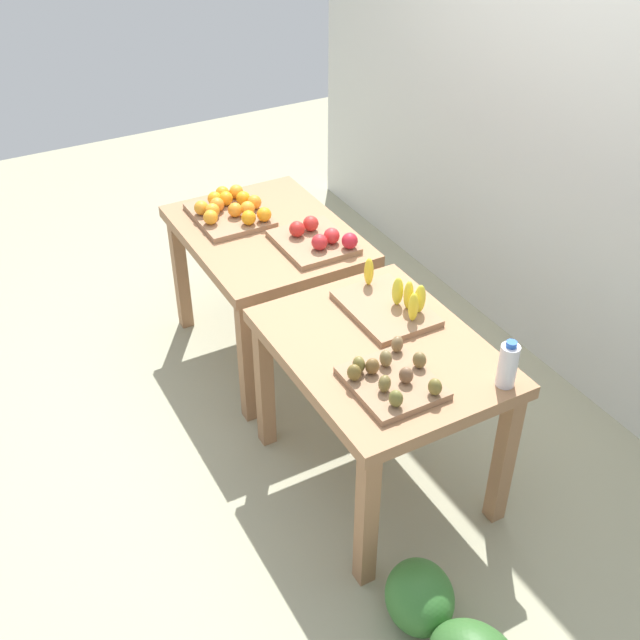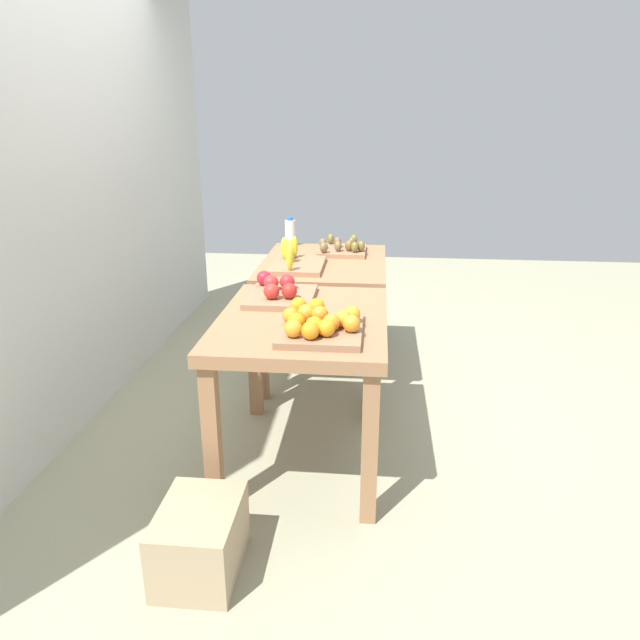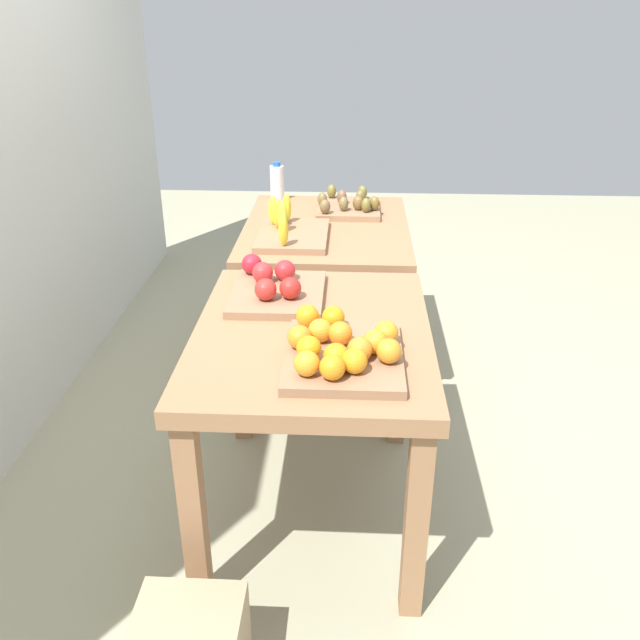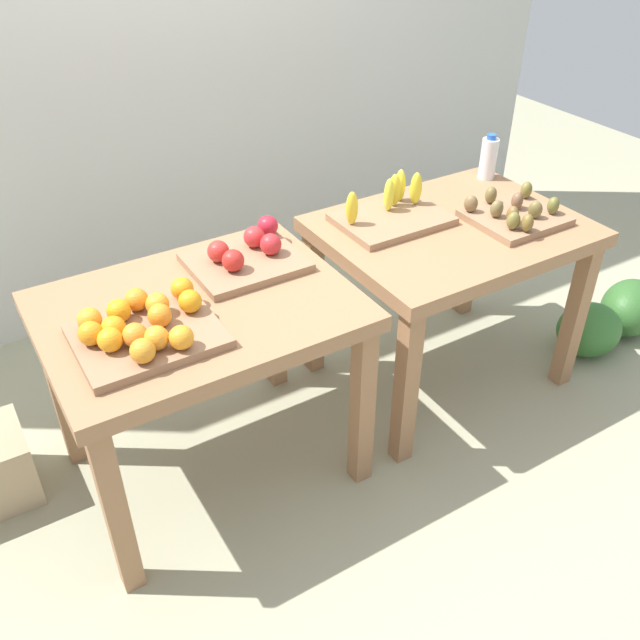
{
  "view_description": "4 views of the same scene",
  "coord_description": "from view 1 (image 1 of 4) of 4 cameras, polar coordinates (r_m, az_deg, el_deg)",
  "views": [
    {
      "loc": [
        2.7,
        -1.47,
        2.76
      ],
      "look_at": [
        0.1,
        -0.04,
        0.63
      ],
      "focal_mm": 43.91,
      "sensor_mm": 36.0,
      "label": 1
    },
    {
      "loc": [
        -3.2,
        -0.34,
        1.7
      ],
      "look_at": [
        -0.02,
        -0.03,
        0.57
      ],
      "focal_mm": 33.19,
      "sensor_mm": 36.0,
      "label": 2
    },
    {
      "loc": [
        -2.58,
        -0.13,
        1.8
      ],
      "look_at": [
        -0.01,
        0.0,
        0.54
      ],
      "focal_mm": 37.62,
      "sensor_mm": 36.0,
      "label": 3
    },
    {
      "loc": [
        -1.21,
        -1.86,
        2.06
      ],
      "look_at": [
        -0.08,
        -0.0,
        0.54
      ],
      "focal_mm": 38.61,
      "sensor_mm": 36.0,
      "label": 4
    }
  ],
  "objects": [
    {
      "name": "kiwi_bin",
      "position": [
        3.05,
        5.24,
        -4.27
      ],
      "size": [
        0.36,
        0.33,
        0.1
      ],
      "color": "#936E50",
      "rests_on": "display_table_right"
    },
    {
      "name": "apple_bin",
      "position": [
        3.92,
        -0.26,
        5.92
      ],
      "size": [
        0.41,
        0.34,
        0.11
      ],
      "color": "#936E50",
      "rests_on": "display_table_left"
    },
    {
      "name": "ground_plane",
      "position": [
        4.13,
        -0.17,
        -6.26
      ],
      "size": [
        8.0,
        8.0,
        0.0
      ],
      "primitive_type": "plane",
      "color": "#9C9A7D"
    },
    {
      "name": "orange_bin",
      "position": [
        4.2,
        -6.55,
        8.0
      ],
      "size": [
        0.44,
        0.37,
        0.11
      ],
      "color": "#936E50",
      "rests_on": "display_table_left"
    },
    {
      "name": "display_table_right",
      "position": [
        3.33,
        4.44,
        -3.43
      ],
      "size": [
        1.04,
        0.8,
        0.78
      ],
      "color": "#9B6D4A",
      "rests_on": "ground_plane"
    },
    {
      "name": "banana_crate",
      "position": [
        3.44,
        5.09,
        1.14
      ],
      "size": [
        0.44,
        0.32,
        0.17
      ],
      "color": "#936E50",
      "rests_on": "display_table_right"
    },
    {
      "name": "cardboard_produce_box",
      "position": [
        5.16,
        -4.66,
        5.09
      ],
      "size": [
        0.4,
        0.3,
        0.28
      ],
      "primitive_type": "cube",
      "color": "tan",
      "rests_on": "ground_plane"
    },
    {
      "name": "display_table_left",
      "position": [
        4.14,
        -3.91,
        5.17
      ],
      "size": [
        1.04,
        0.8,
        0.78
      ],
      "color": "#9B6D4A",
      "rests_on": "ground_plane"
    },
    {
      "name": "water_bottle",
      "position": [
        3.08,
        13.53,
        -3.2
      ],
      "size": [
        0.08,
        0.08,
        0.21
      ],
      "color": "silver",
      "rests_on": "display_table_right"
    },
    {
      "name": "watermelon_pile",
      "position": [
        3.15,
        9.38,
        -21.5
      ],
      "size": [
        0.73,
        0.39,
        0.28
      ],
      "color": "#31622A",
      "rests_on": "ground_plane"
    },
    {
      "name": "back_wall",
      "position": [
        4.1,
        17.32,
        16.26
      ],
      "size": [
        4.4,
        0.12,
        3.0
      ],
      "primitive_type": "cube",
      "color": "silver",
      "rests_on": "ground_plane"
    }
  ]
}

